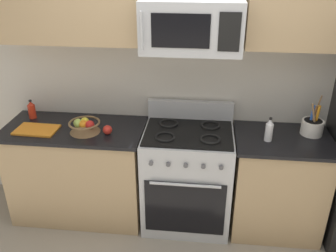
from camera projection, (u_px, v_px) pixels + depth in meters
The scene contains 13 objects.
wall_back at pixel (192, 75), 3.22m from camera, with size 8.00×0.10×2.60m, color beige.
counter_left at pixel (79, 171), 3.36m from camera, with size 1.22×0.61×0.91m.
range_oven at pixel (187, 176), 3.25m from camera, with size 0.76×0.65×1.09m.
counter_right at pixel (277, 184), 3.18m from camera, with size 0.79×0.61×0.91m.
microwave at pixel (192, 26), 2.69m from camera, with size 0.75×0.44×0.38m.
upper_cabinets_left at pixel (64, 0), 2.83m from camera, with size 1.21×0.34×0.65m.
upper_cabinets_right at pixel (301, 3), 2.65m from camera, with size 0.78×0.34×0.65m.
utensil_crock at pixel (312, 126), 3.02m from camera, with size 0.18×0.18×0.34m.
fruit_basket at pixel (85, 126), 3.06m from camera, with size 0.26×0.26×0.11m.
apple_loose at pixel (107, 130), 3.03m from camera, with size 0.08×0.08×0.08m, color red.
cutting_board at pixel (37, 130), 3.10m from camera, with size 0.35×0.22×0.02m, color orange.
bottle_hot_sauce at pixel (32, 110), 3.30m from camera, with size 0.07×0.07×0.17m.
bottle_vinegar at pixel (269, 130), 2.91m from camera, with size 0.06×0.06×0.20m.
Camera 1 is at (0.12, -2.11, 2.32)m, focal length 38.93 mm.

